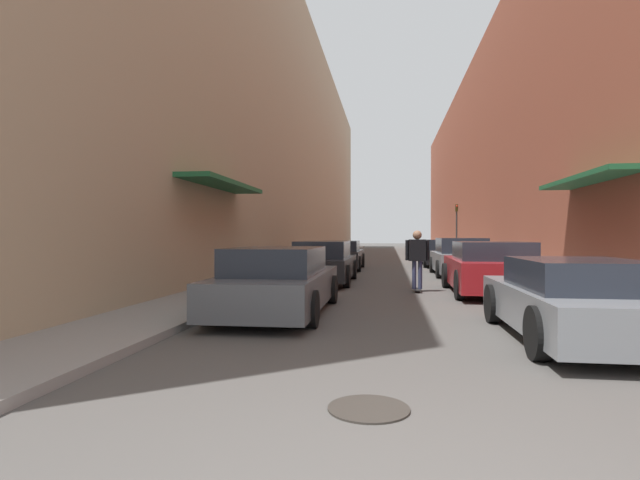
{
  "coord_description": "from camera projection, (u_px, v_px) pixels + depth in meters",
  "views": [
    {
      "loc": [
        -0.21,
        -2.29,
        1.48
      ],
      "look_at": [
        -2.12,
        11.58,
        1.36
      ],
      "focal_mm": 28.0,
      "sensor_mm": 36.0,
      "label": 1
    }
  ],
  "objects": [
    {
      "name": "ground",
      "position": [
        392.0,
        263.0,
        27.31
      ],
      "size": [
        139.13,
        139.13,
        0.0
      ],
      "primitive_type": "plane",
      "color": "#4C4947"
    },
    {
      "name": "curb_strip_left",
      "position": [
        329.0,
        256.0,
        34.16
      ],
      "size": [
        1.8,
        63.24,
        0.12
      ],
      "color": "gray",
      "rests_on": "ground"
    },
    {
      "name": "curb_strip_right",
      "position": [
        457.0,
        257.0,
        32.99
      ],
      "size": [
        1.8,
        63.24,
        0.12
      ],
      "color": "gray",
      "rests_on": "ground"
    },
    {
      "name": "building_row_left",
      "position": [
        287.0,
        145.0,
        34.48
      ],
      "size": [
        4.9,
        63.24,
        15.53
      ],
      "color": "tan",
      "rests_on": "ground"
    },
    {
      "name": "building_row_right",
      "position": [
        503.0,
        159.0,
        32.53
      ],
      "size": [
        4.9,
        63.24,
        12.98
      ],
      "color": "brown",
      "rests_on": "ground"
    },
    {
      "name": "parked_car_left_0",
      "position": [
        279.0,
        282.0,
        9.48
      ],
      "size": [
        1.9,
        4.76,
        1.26
      ],
      "color": "#515459",
      "rests_on": "ground"
    },
    {
      "name": "parked_car_left_1",
      "position": [
        324.0,
        263.0,
        15.61
      ],
      "size": [
        1.85,
        4.67,
        1.31
      ],
      "color": "#232326",
      "rests_on": "ground"
    },
    {
      "name": "parked_car_left_2",
      "position": [
        340.0,
        255.0,
        21.87
      ],
      "size": [
        1.99,
        4.77,
        1.26
      ],
      "color": "#232326",
      "rests_on": "ground"
    },
    {
      "name": "parked_car_right_0",
      "position": [
        574.0,
        300.0,
        7.0
      ],
      "size": [
        1.85,
        4.17,
        1.15
      ],
      "color": "gray",
      "rests_on": "ground"
    },
    {
      "name": "parked_car_right_1",
      "position": [
        491.0,
        268.0,
        12.62
      ],
      "size": [
        2.08,
        4.47,
        1.33
      ],
      "color": "maroon",
      "rests_on": "ground"
    },
    {
      "name": "parked_car_right_2",
      "position": [
        460.0,
        258.0,
        18.4
      ],
      "size": [
        1.97,
        4.38,
        1.39
      ],
      "color": "gray",
      "rests_on": "ground"
    },
    {
      "name": "parked_car_right_3",
      "position": [
        442.0,
        253.0,
        24.14
      ],
      "size": [
        1.92,
        4.54,
        1.29
      ],
      "color": "black",
      "rests_on": "ground"
    },
    {
      "name": "skateboarder",
      "position": [
        417.0,
        254.0,
        13.09
      ],
      "size": [
        0.62,
        0.78,
        1.61
      ],
      "color": "black",
      "rests_on": "ground"
    },
    {
      "name": "manhole_cover",
      "position": [
        369.0,
        409.0,
        4.23
      ],
      "size": [
        0.7,
        0.7,
        0.02
      ],
      "color": "#332D28",
      "rests_on": "ground"
    },
    {
      "name": "traffic_light",
      "position": [
        457.0,
        224.0,
        31.3
      ],
      "size": [
        0.16,
        0.22,
        3.33
      ],
      "color": "#2D2D2D",
      "rests_on": "curb_strip_right"
    }
  ]
}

